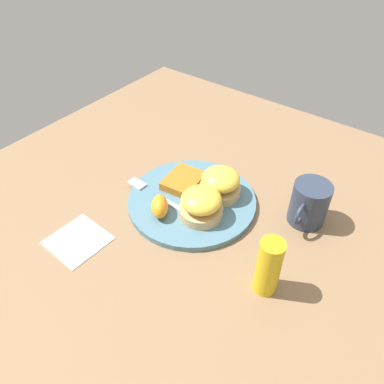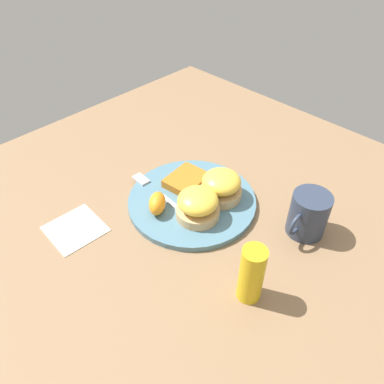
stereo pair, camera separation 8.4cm
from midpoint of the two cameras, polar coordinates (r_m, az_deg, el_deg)
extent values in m
plane|color=#846647|center=(0.87, -2.79, -1.81)|extent=(1.10, 1.10, 0.00)
cylinder|color=slate|center=(0.86, -2.80, -1.47)|extent=(0.29, 0.29, 0.01)
cylinder|color=tan|center=(0.81, -1.59, -3.07)|extent=(0.10, 0.10, 0.02)
ellipsoid|color=yellow|center=(0.79, -1.63, -1.35)|extent=(0.09, 0.09, 0.04)
cylinder|color=tan|center=(0.86, 1.48, 0.17)|extent=(0.10, 0.10, 0.02)
ellipsoid|color=yellow|center=(0.84, 1.52, 1.87)|extent=(0.09, 0.09, 0.04)
cube|color=#AF681D|center=(0.89, -4.01, 1.61)|extent=(0.10, 0.09, 0.02)
ellipsoid|color=orange|center=(0.81, -7.92, -2.33)|extent=(0.07, 0.07, 0.04)
cube|color=silver|center=(0.83, -5.11, -2.63)|extent=(0.02, 0.11, 0.00)
cube|color=silver|center=(0.91, -11.02, 1.13)|extent=(0.03, 0.04, 0.00)
cylinder|color=#2D384C|center=(0.82, 14.67, -1.81)|extent=(0.08, 0.08, 0.10)
torus|color=#2D384C|center=(0.78, 13.29, -3.41)|extent=(0.05, 0.01, 0.05)
cube|color=white|center=(0.83, -19.83, -7.06)|extent=(0.12, 0.12, 0.00)
cylinder|color=gold|center=(0.67, 8.02, -11.41)|extent=(0.04, 0.04, 0.12)
camera|label=1|loc=(0.04, -92.87, -2.53)|focal=35.00mm
camera|label=2|loc=(0.04, 87.13, 2.53)|focal=35.00mm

